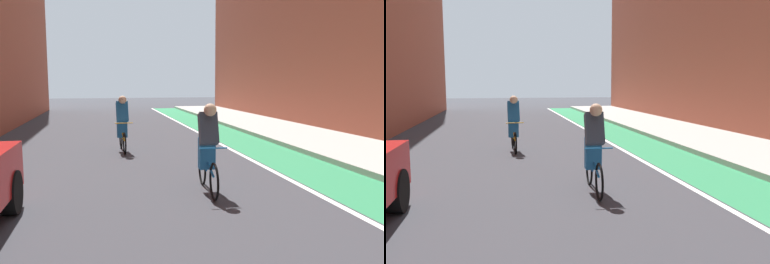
# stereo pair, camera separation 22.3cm
# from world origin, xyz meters

# --- Properties ---
(ground_plane) EXTENTS (83.10, 83.10, 0.00)m
(ground_plane) POSITION_xyz_m (0.00, 14.89, 0.00)
(ground_plane) COLOR #38383D
(bike_lane_paint) EXTENTS (1.60, 37.77, 0.00)m
(bike_lane_paint) POSITION_xyz_m (3.54, 16.89, 0.00)
(bike_lane_paint) COLOR #2D8451
(bike_lane_paint) RESTS_ON ground
(lane_divider_stripe) EXTENTS (0.12, 37.77, 0.00)m
(lane_divider_stripe) POSITION_xyz_m (2.64, 16.89, 0.00)
(lane_divider_stripe) COLOR white
(lane_divider_stripe) RESTS_ON ground
(sidewalk_right) EXTENTS (3.20, 37.77, 0.14)m
(sidewalk_right) POSITION_xyz_m (5.93, 16.89, 0.07)
(sidewalk_right) COLOR #A8A59E
(sidewalk_right) RESTS_ON ground
(cyclist_trailing) EXTENTS (0.48, 1.69, 1.60)m
(cyclist_trailing) POSITION_xyz_m (0.79, 12.63, 0.81)
(cyclist_trailing) COLOR black
(cyclist_trailing) RESTS_ON ground
(cyclist_far) EXTENTS (0.48, 1.66, 1.59)m
(cyclist_far) POSITION_xyz_m (-0.47, 17.26, 0.84)
(cyclist_far) COLOR black
(cyclist_far) RESTS_ON ground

